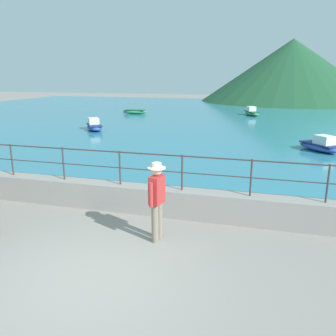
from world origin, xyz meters
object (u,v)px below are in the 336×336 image
Objects in this scene: person_walking at (157,198)px; boat_2 at (94,126)px; boat_1 at (320,145)px; boat_0 at (135,112)px; boat_3 at (252,112)px.

person_walking reaches higher than boat_2.
boat_1 and boat_2 have the same top height.
boat_0 is at bearing 112.09° from person_walking.
person_walking is at bearing -67.91° from boat_0.
boat_1 is at bearing -42.15° from boat_0.
boat_1 is at bearing -75.37° from boat_3.
boat_2 is 14.80m from boat_3.
boat_0 is at bearing 137.85° from boat_1.
boat_3 is (-3.76, 14.40, 0.00)m from boat_1.
boat_2 is at bearing 122.12° from person_walking.
boat_1 reaches higher than boat_0.
boat_0 is 19.07m from boat_1.
boat_2 and boat_3 have the same top height.
boat_1 is 13.50m from boat_2.
boat_1 is at bearing -12.76° from boat_2.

